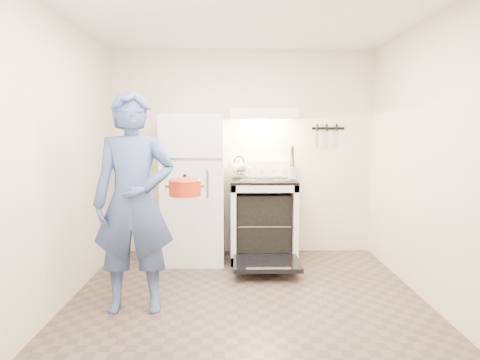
# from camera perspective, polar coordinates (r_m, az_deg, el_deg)

# --- Properties ---
(floor) EXTENTS (3.60, 3.60, 0.00)m
(floor) POSITION_cam_1_polar(r_m,az_deg,el_deg) (3.82, 1.02, -16.85)
(floor) COLOR brown
(floor) RESTS_ON ground
(back_wall) EXTENTS (3.20, 0.02, 2.50)m
(back_wall) POSITION_cam_1_polar(r_m,az_deg,el_deg) (5.31, 0.41, 3.67)
(back_wall) COLOR beige
(back_wall) RESTS_ON ground
(refrigerator) EXTENTS (0.70, 0.70, 1.70)m
(refrigerator) POSITION_cam_1_polar(r_m,az_deg,el_deg) (5.02, -6.14, -1.13)
(refrigerator) COLOR silver
(refrigerator) RESTS_ON floor
(stove_body) EXTENTS (0.76, 0.65, 0.92)m
(stove_body) POSITION_cam_1_polar(r_m,az_deg,el_deg) (5.10, 3.08, -5.42)
(stove_body) COLOR silver
(stove_body) RESTS_ON floor
(cooktop) EXTENTS (0.76, 0.65, 0.03)m
(cooktop) POSITION_cam_1_polar(r_m,az_deg,el_deg) (5.02, 3.11, -0.11)
(cooktop) COLOR black
(cooktop) RESTS_ON stove_body
(backsplash) EXTENTS (0.76, 0.07, 0.20)m
(backsplash) POSITION_cam_1_polar(r_m,az_deg,el_deg) (5.30, 2.91, 1.48)
(backsplash) COLOR silver
(backsplash) RESTS_ON cooktop
(oven_door) EXTENTS (0.70, 0.54, 0.04)m
(oven_door) POSITION_cam_1_polar(r_m,az_deg,el_deg) (4.61, 3.57, -11.03)
(oven_door) COLOR black
(oven_door) RESTS_ON floor
(oven_rack) EXTENTS (0.60, 0.52, 0.01)m
(oven_rack) POSITION_cam_1_polar(r_m,az_deg,el_deg) (5.10, 3.08, -5.64)
(oven_rack) COLOR slate
(oven_rack) RESTS_ON stove_body
(range_hood) EXTENTS (0.76, 0.50, 0.12)m
(range_hood) POSITION_cam_1_polar(r_m,az_deg,el_deg) (5.07, 3.11, 8.72)
(range_hood) COLOR silver
(range_hood) RESTS_ON back_wall
(knife_strip) EXTENTS (0.40, 0.02, 0.03)m
(knife_strip) POSITION_cam_1_polar(r_m,az_deg,el_deg) (5.42, 11.67, 6.76)
(knife_strip) COLOR black
(knife_strip) RESTS_ON back_wall
(pizza_stone) EXTENTS (0.32, 0.32, 0.02)m
(pizza_stone) POSITION_cam_1_polar(r_m,az_deg,el_deg) (5.20, 4.06, -5.27)
(pizza_stone) COLOR #97704E
(pizza_stone) RESTS_ON oven_rack
(tea_kettle) EXTENTS (0.22, 0.18, 0.27)m
(tea_kettle) POSITION_cam_1_polar(r_m,az_deg,el_deg) (5.13, -0.12, 1.72)
(tea_kettle) COLOR silver
(tea_kettle) RESTS_ON cooktop
(utensil_jar) EXTENTS (0.11, 0.11, 0.13)m
(utensil_jar) POSITION_cam_1_polar(r_m,az_deg,el_deg) (4.89, 6.99, 0.96)
(utensil_jar) COLOR silver
(utensil_jar) RESTS_ON cooktop
(person) EXTENTS (0.70, 0.49, 1.84)m
(person) POSITION_cam_1_polar(r_m,az_deg,el_deg) (3.68, -13.96, -2.95)
(person) COLOR navy
(person) RESTS_ON floor
(dutch_oven) EXTENTS (0.36, 0.29, 0.24)m
(dutch_oven) POSITION_cam_1_polar(r_m,az_deg,el_deg) (3.98, -7.35, -1.12)
(dutch_oven) COLOR red
(dutch_oven) RESTS_ON person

